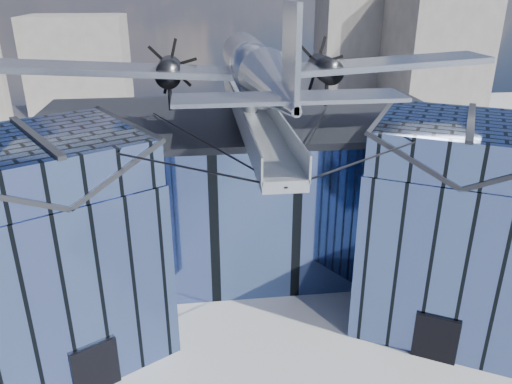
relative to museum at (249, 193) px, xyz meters
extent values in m
plane|color=gray|center=(0.00, -5.82, -5.54)|extent=(120.00, 120.00, 0.00)
cube|color=#44598B|center=(0.00, 3.18, -0.79)|extent=(28.00, 14.00, 9.50)
cube|color=#212328|center=(0.00, 3.18, 4.16)|extent=(28.00, 14.00, 0.40)
cube|color=#44598B|center=(-10.50, -6.82, -0.79)|extent=(11.79, 11.43, 9.50)
cube|color=#44598B|center=(-10.50, -6.82, 5.06)|extent=(11.56, 11.20, 2.20)
cube|color=#212328|center=(-8.55, -5.69, 5.06)|extent=(7.98, 9.23, 2.40)
cube|color=#212328|center=(-10.50, -6.82, 6.21)|extent=(4.30, 7.10, 0.18)
cube|color=black|center=(-8.48, -10.33, -4.24)|extent=(2.03, 1.32, 2.60)
cube|color=black|center=(-6.60, -4.57, -0.79)|extent=(0.34, 0.34, 9.50)
cube|color=#44598B|center=(10.50, -6.82, -0.79)|extent=(11.79, 11.43, 9.50)
cube|color=#44598B|center=(10.50, -6.82, 5.06)|extent=(11.56, 11.20, 2.20)
cube|color=#212328|center=(8.55, -5.69, 5.06)|extent=(7.98, 9.23, 2.40)
cube|color=#212328|center=(10.50, -6.82, 6.21)|extent=(4.30, 7.10, 0.18)
cube|color=black|center=(8.48, -10.33, -4.24)|extent=(2.03, 1.32, 2.60)
cube|color=black|center=(6.60, -4.57, -0.79)|extent=(0.34, 0.34, 9.50)
cube|color=#969CA3|center=(0.00, -2.32, 5.56)|extent=(1.80, 21.00, 0.50)
cube|color=#969CA3|center=(-0.90, -2.32, 6.21)|extent=(0.08, 21.00, 1.10)
cube|color=#969CA3|center=(0.90, -2.32, 6.21)|extent=(0.08, 21.00, 1.10)
cylinder|color=#969CA3|center=(0.00, 7.18, 4.89)|extent=(0.44, 0.44, 1.35)
cylinder|color=#969CA3|center=(0.00, 1.18, 4.89)|extent=(0.44, 0.44, 1.35)
cylinder|color=#969CA3|center=(0.00, -2.82, 4.89)|extent=(0.44, 0.44, 1.35)
cylinder|color=#969CA3|center=(0.00, -1.82, 6.51)|extent=(0.70, 0.70, 1.40)
cylinder|color=black|center=(-5.25, -9.82, 5.86)|extent=(10.55, 6.08, 0.69)
cylinder|color=black|center=(5.25, -9.82, 5.86)|extent=(10.55, 6.08, 0.69)
cylinder|color=black|center=(-3.00, -4.32, 5.01)|extent=(6.09, 17.04, 1.19)
cylinder|color=black|center=(3.00, -4.32, 5.01)|extent=(6.09, 17.04, 1.19)
cylinder|color=#ADB2BA|center=(0.00, -1.82, 8.46)|extent=(2.50, 11.00, 2.50)
sphere|color=#ADB2BA|center=(0.00, 3.68, 8.46)|extent=(2.50, 2.50, 2.50)
cube|color=black|center=(0.00, 2.68, 9.15)|extent=(1.60, 1.40, 0.50)
cone|color=#ADB2BA|center=(0.00, -10.82, 8.76)|extent=(2.50, 7.00, 2.50)
cube|color=#ADB2BA|center=(0.00, -13.12, 10.36)|extent=(0.18, 2.40, 3.40)
cube|color=#ADB2BA|center=(0.00, -13.02, 8.96)|extent=(8.00, 1.80, 0.14)
cube|color=#ADB2BA|center=(-7.00, -0.82, 8.16)|extent=(14.00, 3.20, 1.08)
cylinder|color=black|center=(-4.60, -0.22, 7.91)|extent=(1.44, 3.20, 1.44)
cone|color=black|center=(-4.60, 1.58, 7.91)|extent=(0.70, 0.70, 0.70)
cube|color=black|center=(-4.60, 1.73, 7.91)|extent=(1.05, 0.06, 3.33)
cube|color=black|center=(-4.60, 1.73, 7.91)|extent=(2.53, 0.06, 2.53)
cube|color=black|center=(-4.60, 1.73, 7.91)|extent=(3.33, 0.06, 1.05)
cylinder|color=black|center=(-4.60, -0.82, 6.69)|extent=(0.24, 0.24, 1.75)
cube|color=#ADB2BA|center=(7.00, -0.82, 8.16)|extent=(14.00, 3.20, 1.08)
cylinder|color=black|center=(4.60, -0.22, 7.91)|extent=(1.44, 3.20, 1.44)
cone|color=black|center=(4.60, 1.58, 7.91)|extent=(0.70, 0.70, 0.70)
cube|color=black|center=(4.60, 1.73, 7.91)|extent=(1.05, 0.06, 3.33)
cube|color=black|center=(4.60, 1.73, 7.91)|extent=(2.53, 0.06, 2.53)
cube|color=black|center=(4.60, 1.73, 7.91)|extent=(3.33, 0.06, 1.05)
cylinder|color=black|center=(4.60, -0.82, 6.69)|extent=(0.24, 0.24, 1.75)
cube|color=slate|center=(32.00, 42.18, 3.46)|extent=(12.00, 14.00, 18.00)
cube|color=slate|center=(-20.00, 49.18, 1.46)|extent=(14.00, 10.00, 14.00)
cube|color=slate|center=(22.00, 52.18, 7.46)|extent=(9.00, 9.00, 26.00)
camera|label=1|loc=(-3.24, -29.71, 12.55)|focal=35.00mm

